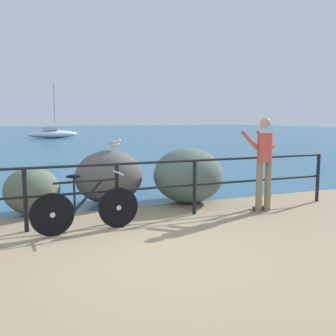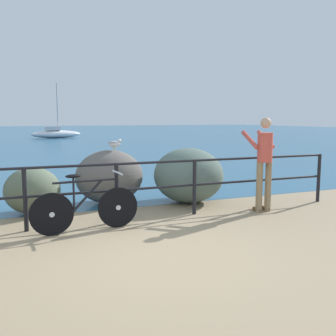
{
  "view_description": "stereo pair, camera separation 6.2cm",
  "coord_description": "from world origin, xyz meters",
  "px_view_note": "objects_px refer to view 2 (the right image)",
  "views": [
    {
      "loc": [
        -1.56,
        -4.42,
        1.76
      ],
      "look_at": [
        1.09,
        2.12,
        0.83
      ],
      "focal_mm": 40.26,
      "sensor_mm": 36.0,
      "label": 1
    },
    {
      "loc": [
        -1.5,
        -4.44,
        1.76
      ],
      "look_at": [
        1.09,
        2.12,
        0.83
      ],
      "focal_mm": 40.26,
      "sensor_mm": 36.0,
      "label": 2
    }
  ],
  "objects_px": {
    "breakwater_boulder_left": "(32,190)",
    "breakwater_boulder_right": "(188,175)",
    "bicycle": "(86,207)",
    "person_at_railing": "(264,160)",
    "sailboat": "(56,133)",
    "seagull": "(114,143)",
    "breakwater_boulder_main": "(110,177)"
  },
  "relations": [
    {
      "from": "breakwater_boulder_left",
      "to": "breakwater_boulder_right",
      "type": "bearing_deg",
      "value": -3.68
    },
    {
      "from": "bicycle",
      "to": "breakwater_boulder_left",
      "type": "relative_size",
      "value": 1.67
    },
    {
      "from": "person_at_railing",
      "to": "sailboat",
      "type": "bearing_deg",
      "value": 2.26
    },
    {
      "from": "person_at_railing",
      "to": "sailboat",
      "type": "relative_size",
      "value": 0.36
    },
    {
      "from": "bicycle",
      "to": "breakwater_boulder_right",
      "type": "height_order",
      "value": "breakwater_boulder_right"
    },
    {
      "from": "seagull",
      "to": "breakwater_boulder_left",
      "type": "bearing_deg",
      "value": -131.53
    },
    {
      "from": "breakwater_boulder_main",
      "to": "breakwater_boulder_right",
      "type": "bearing_deg",
      "value": -18.93
    },
    {
      "from": "bicycle",
      "to": "breakwater_boulder_left",
      "type": "distance_m",
      "value": 1.69
    },
    {
      "from": "seagull",
      "to": "bicycle",
      "type": "bearing_deg",
      "value": -77.7
    },
    {
      "from": "breakwater_boulder_right",
      "to": "sailboat",
      "type": "distance_m",
      "value": 28.46
    },
    {
      "from": "breakwater_boulder_left",
      "to": "seagull",
      "type": "relative_size",
      "value": 3.33
    },
    {
      "from": "person_at_railing",
      "to": "seagull",
      "type": "relative_size",
      "value": 5.81
    },
    {
      "from": "breakwater_boulder_left",
      "to": "seagull",
      "type": "xyz_separation_m",
      "value": [
        1.64,
        0.28,
        0.82
      ]
    },
    {
      "from": "bicycle",
      "to": "seagull",
      "type": "bearing_deg",
      "value": 59.46
    },
    {
      "from": "bicycle",
      "to": "breakwater_boulder_main",
      "type": "relative_size",
      "value": 1.2
    },
    {
      "from": "bicycle",
      "to": "seagull",
      "type": "distance_m",
      "value": 2.19
    },
    {
      "from": "breakwater_boulder_right",
      "to": "seagull",
      "type": "xyz_separation_m",
      "value": [
        -1.46,
        0.48,
        0.68
      ]
    },
    {
      "from": "bicycle",
      "to": "breakwater_boulder_main",
      "type": "bearing_deg",
      "value": 62.74
    },
    {
      "from": "sailboat",
      "to": "seagull",
      "type": "bearing_deg",
      "value": -99.4
    },
    {
      "from": "breakwater_boulder_right",
      "to": "sailboat",
      "type": "bearing_deg",
      "value": 90.35
    },
    {
      "from": "breakwater_boulder_right",
      "to": "person_at_railing",
      "type": "bearing_deg",
      "value": -51.79
    },
    {
      "from": "bicycle",
      "to": "person_at_railing",
      "type": "xyz_separation_m",
      "value": [
        3.35,
        0.07,
        0.6
      ]
    },
    {
      "from": "breakwater_boulder_right",
      "to": "breakwater_boulder_main",
      "type": "bearing_deg",
      "value": 161.07
    },
    {
      "from": "breakwater_boulder_right",
      "to": "seagull",
      "type": "distance_m",
      "value": 1.68
    },
    {
      "from": "person_at_railing",
      "to": "breakwater_boulder_left",
      "type": "distance_m",
      "value": 4.37
    },
    {
      "from": "person_at_railing",
      "to": "sailboat",
      "type": "xyz_separation_m",
      "value": [
        -1.16,
        29.71,
        -0.57
      ]
    },
    {
      "from": "person_at_railing",
      "to": "seagull",
      "type": "xyz_separation_m",
      "value": [
        -2.45,
        1.73,
        0.26
      ]
    },
    {
      "from": "person_at_railing",
      "to": "breakwater_boulder_left",
      "type": "height_order",
      "value": "person_at_railing"
    },
    {
      "from": "bicycle",
      "to": "sailboat",
      "type": "xyz_separation_m",
      "value": [
        2.18,
        29.78,
        0.03
      ]
    },
    {
      "from": "breakwater_boulder_main",
      "to": "bicycle",
      "type": "bearing_deg",
      "value": -113.15
    },
    {
      "from": "bicycle",
      "to": "breakwater_boulder_right",
      "type": "bearing_deg",
      "value": 25.16
    },
    {
      "from": "seagull",
      "to": "person_at_railing",
      "type": "bearing_deg",
      "value": 3.47
    }
  ]
}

